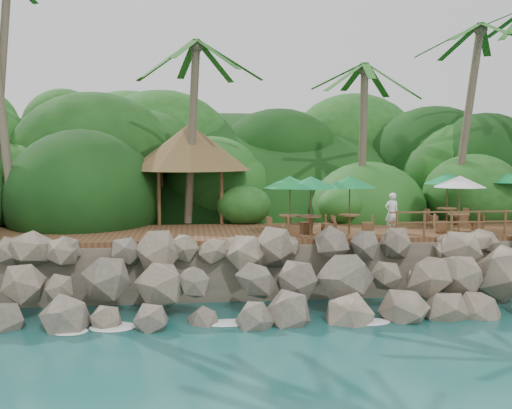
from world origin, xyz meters
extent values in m
plane|color=#19514F|center=(0.00, 0.00, 0.00)|extent=(140.00, 140.00, 0.00)
cube|color=gray|center=(0.00, 16.00, 1.05)|extent=(32.00, 25.20, 2.10)
ellipsoid|color=#143811|center=(0.00, 23.50, 0.00)|extent=(44.80, 28.00, 15.40)
cube|color=brown|center=(0.00, 6.00, 2.20)|extent=(26.00, 5.00, 0.20)
ellipsoid|color=white|center=(-6.00, 0.30, 0.03)|extent=(1.20, 0.80, 0.06)
ellipsoid|color=white|center=(-3.00, 0.30, 0.03)|extent=(1.20, 0.80, 0.06)
ellipsoid|color=white|center=(0.00, 0.30, 0.03)|extent=(1.20, 0.80, 0.06)
ellipsoid|color=white|center=(3.00, 0.30, 0.03)|extent=(1.20, 0.80, 0.06)
ellipsoid|color=white|center=(6.00, 0.30, 0.03)|extent=(1.20, 0.80, 0.06)
cylinder|color=brown|center=(-10.77, 8.84, 8.64)|extent=(0.86, 3.01, 12.48)
cylinder|color=brown|center=(-2.58, 8.74, 6.35)|extent=(0.96, 1.03, 8.11)
ellipsoid|color=#23601E|center=(-2.58, 8.74, 10.41)|extent=(6.00, 6.00, 2.40)
cylinder|color=brown|center=(5.45, 9.22, 5.94)|extent=(0.48, 0.90, 7.29)
ellipsoid|color=#23601E|center=(5.45, 9.22, 9.58)|extent=(6.00, 6.00, 2.40)
cylinder|color=brown|center=(10.12, 8.31, 6.80)|extent=(1.12, 1.40, 8.98)
ellipsoid|color=#23601E|center=(10.12, 8.31, 11.30)|extent=(6.00, 6.00, 2.40)
cylinder|color=brown|center=(-4.08, 8.50, 3.50)|extent=(0.16, 0.16, 2.40)
cylinder|color=brown|center=(-1.28, 8.50, 3.50)|extent=(0.16, 0.16, 2.40)
cylinder|color=brown|center=(-4.08, 11.30, 3.50)|extent=(0.16, 0.16, 2.40)
cylinder|color=brown|center=(-1.28, 11.30, 3.50)|extent=(0.16, 0.16, 2.40)
cone|color=brown|center=(-2.68, 9.90, 5.80)|extent=(5.71, 5.71, 2.20)
cylinder|color=brown|center=(1.96, 4.40, 2.68)|extent=(0.08, 0.08, 0.75)
cylinder|color=brown|center=(1.96, 4.40, 3.06)|extent=(0.86, 0.86, 0.05)
cylinder|color=brown|center=(1.96, 4.40, 3.42)|extent=(0.05, 0.05, 2.24)
cone|color=#0C6F34|center=(1.96, 4.40, 4.39)|extent=(2.14, 2.14, 0.46)
cube|color=brown|center=(1.25, 4.33, 2.53)|extent=(0.47, 0.47, 0.47)
cube|color=brown|center=(2.68, 4.47, 2.53)|extent=(0.47, 0.47, 0.47)
cylinder|color=brown|center=(-7.52, 7.19, 2.68)|extent=(0.08, 0.08, 0.75)
cylinder|color=brown|center=(-7.52, 7.19, 3.06)|extent=(0.86, 0.86, 0.05)
cylinder|color=brown|center=(-7.52, 7.19, 3.42)|extent=(0.05, 0.05, 2.24)
cone|color=silver|center=(-7.52, 7.19, 4.39)|extent=(2.14, 2.14, 0.46)
cube|color=brown|center=(-8.21, 7.00, 2.53)|extent=(0.52, 0.52, 0.47)
cube|color=brown|center=(-6.83, 7.37, 2.53)|extent=(0.52, 0.52, 0.47)
cylinder|color=brown|center=(11.80, 7.60, 2.68)|extent=(0.08, 0.08, 0.75)
cylinder|color=brown|center=(11.80, 7.60, 3.06)|extent=(0.86, 0.86, 0.05)
cylinder|color=brown|center=(11.80, 7.60, 3.42)|extent=(0.05, 0.05, 2.24)
cone|color=#0D7938|center=(11.80, 7.60, 4.39)|extent=(2.14, 2.14, 0.46)
cube|color=brown|center=(11.09, 7.67, 2.53)|extent=(0.47, 0.47, 0.47)
cylinder|color=brown|center=(8.03, 4.42, 2.68)|extent=(0.08, 0.08, 0.75)
cylinder|color=brown|center=(8.03, 4.42, 3.06)|extent=(0.86, 0.86, 0.05)
cylinder|color=brown|center=(8.03, 4.42, 3.42)|extent=(0.05, 0.05, 2.24)
cone|color=silver|center=(8.03, 4.42, 4.39)|extent=(2.14, 2.14, 0.46)
cube|color=brown|center=(7.34, 4.59, 2.53)|extent=(0.52, 0.52, 0.47)
cube|color=brown|center=(8.73, 4.25, 2.53)|extent=(0.52, 0.52, 0.47)
cylinder|color=brown|center=(1.19, 4.70, 2.68)|extent=(0.08, 0.08, 0.75)
cylinder|color=brown|center=(1.19, 4.70, 3.06)|extent=(0.86, 0.86, 0.05)
cylinder|color=brown|center=(1.19, 4.70, 3.42)|extent=(0.05, 0.05, 2.24)
cone|color=#0D7B2F|center=(1.19, 4.70, 4.39)|extent=(2.14, 2.14, 0.46)
cube|color=brown|center=(0.52, 4.45, 2.53)|extent=(0.55, 0.55, 0.47)
cube|color=brown|center=(1.86, 4.95, 2.53)|extent=(0.55, 0.55, 0.47)
cylinder|color=brown|center=(8.60, 6.82, 2.68)|extent=(0.08, 0.08, 0.75)
cylinder|color=brown|center=(8.60, 6.82, 3.06)|extent=(0.86, 0.86, 0.05)
cylinder|color=brown|center=(8.60, 6.82, 3.42)|extent=(0.05, 0.05, 2.24)
cone|color=#0D773B|center=(8.60, 6.82, 4.39)|extent=(2.14, 2.14, 0.46)
cube|color=brown|center=(7.89, 6.77, 2.53)|extent=(0.46, 0.46, 0.47)
cube|color=brown|center=(9.32, 6.87, 2.53)|extent=(0.46, 0.46, 0.47)
cylinder|color=brown|center=(3.59, 4.66, 2.68)|extent=(0.08, 0.08, 0.75)
cylinder|color=brown|center=(3.59, 4.66, 3.06)|extent=(0.86, 0.86, 0.05)
cylinder|color=brown|center=(3.59, 4.66, 3.42)|extent=(0.05, 0.05, 2.24)
cone|color=#0C6C2E|center=(3.59, 4.66, 4.39)|extent=(2.14, 2.14, 0.46)
cube|color=brown|center=(2.89, 4.79, 2.53)|extent=(0.50, 0.50, 0.47)
cube|color=brown|center=(4.29, 4.53, 2.53)|extent=(0.50, 0.50, 0.47)
cylinder|color=brown|center=(5.19, 3.65, 2.80)|extent=(0.10, 0.10, 1.00)
cylinder|color=brown|center=(6.29, 3.65, 2.80)|extent=(0.10, 0.10, 1.00)
cylinder|color=brown|center=(7.39, 3.65, 2.80)|extent=(0.10, 0.10, 1.00)
cylinder|color=brown|center=(8.49, 3.65, 2.80)|extent=(0.10, 0.10, 1.00)
cylinder|color=brown|center=(9.59, 3.65, 2.80)|extent=(0.10, 0.10, 1.00)
cube|color=brown|center=(8.49, 3.65, 3.25)|extent=(7.20, 0.06, 0.06)
cube|color=brown|center=(8.49, 3.65, 2.85)|extent=(7.20, 0.06, 0.06)
imported|color=white|center=(5.42, 4.91, 3.11)|extent=(0.63, 0.44, 1.62)
camera|label=1|loc=(-2.74, -18.27, 5.60)|focal=41.73mm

